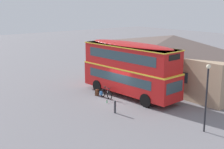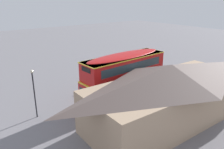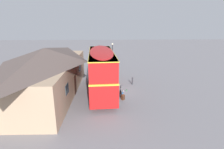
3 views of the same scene
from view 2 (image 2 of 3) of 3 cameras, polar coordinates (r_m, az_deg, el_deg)
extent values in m
plane|color=slate|center=(25.09, 0.72, -4.85)|extent=(120.00, 120.00, 0.00)
cylinder|color=black|center=(21.33, -0.63, -7.74)|extent=(1.11, 0.34, 1.10)
cylinder|color=black|center=(23.03, -4.43, -5.68)|extent=(1.11, 0.34, 1.10)
cylinder|color=black|center=(25.21, 9.92, -3.67)|extent=(1.11, 0.34, 1.10)
cylinder|color=black|center=(26.67, 6.02, -2.19)|extent=(1.11, 0.34, 1.10)
cube|color=red|center=(23.56, 3.12, -2.51)|extent=(9.77, 3.03, 2.10)
cube|color=yellow|center=(23.19, 3.17, -0.03)|extent=(9.79, 3.05, 0.12)
cube|color=red|center=(22.89, 3.21, 2.29)|extent=(9.48, 2.96, 1.90)
ellipsoid|color=red|center=(22.61, 3.26, 4.79)|extent=(9.28, 2.90, 0.36)
cube|color=#2D424C|center=(20.71, -6.64, -5.00)|extent=(0.17, 2.05, 0.90)
cube|color=black|center=(19.94, -6.59, 1.22)|extent=(0.14, 1.38, 0.44)
cube|color=#2D424C|center=(24.43, 1.49, -0.93)|extent=(7.51, 0.46, 0.76)
cube|color=#2D424C|center=(23.70, 1.20, 3.29)|extent=(7.90, 0.48, 0.80)
cube|color=#2D424C|center=(22.77, 5.64, -2.55)|extent=(7.51, 0.46, 0.76)
cube|color=#2D424C|center=(22.02, 5.39, 1.97)|extent=(7.90, 0.48, 0.80)
cube|color=yellow|center=(22.64, 3.26, 4.50)|extent=(9.58, 3.05, 0.08)
torus|color=black|center=(25.64, 0.72, -3.48)|extent=(0.68, 0.09, 0.68)
torus|color=black|center=(26.22, 2.51, -2.98)|extent=(0.68, 0.09, 0.68)
cylinder|color=#B2B2B7|center=(25.64, 0.72, -3.48)|extent=(0.05, 0.10, 0.05)
cylinder|color=#B2B2B7|center=(26.22, 2.51, -2.98)|extent=(0.05, 0.10, 0.05)
cylinder|color=black|center=(25.69, 1.21, -2.80)|extent=(0.46, 0.04, 0.67)
cylinder|color=black|center=(25.61, 1.34, -2.04)|extent=(0.57, 0.05, 0.09)
cylinder|color=black|center=(25.85, 1.72, -2.61)|extent=(0.18, 0.04, 0.71)
cylinder|color=black|center=(26.08, 2.05, -3.17)|extent=(0.53, 0.04, 0.09)
cylinder|color=black|center=(25.99, 2.18, -2.42)|extent=(0.41, 0.03, 0.65)
cylinder|color=black|center=(25.55, 0.77, -2.86)|extent=(0.09, 0.03, 0.59)
cylinder|color=black|center=(25.44, 0.83, -2.13)|extent=(0.04, 0.46, 0.03)
ellipsoid|color=black|center=(25.76, 1.88, -1.78)|extent=(0.26, 0.10, 0.06)
cube|color=#2D609E|center=(26.32, 2.26, -2.84)|extent=(0.28, 0.14, 0.32)
cylinder|color=silver|center=(25.69, 1.21, -2.80)|extent=(0.07, 0.07, 0.18)
cube|color=#592D19|center=(26.72, 3.34, -2.74)|extent=(0.39, 0.40, 0.53)
ellipsoid|color=#592D19|center=(26.62, 3.36, -2.21)|extent=(0.37, 0.38, 0.10)
cube|color=#3E2011|center=(26.62, 3.26, -3.01)|extent=(0.16, 0.20, 0.18)
cylinder|color=black|center=(26.83, 3.59, -2.65)|extent=(0.05, 0.05, 0.42)
cylinder|color=black|center=(26.86, 3.25, -2.61)|extent=(0.05, 0.05, 0.42)
cylinder|color=silver|center=(25.73, -0.74, -3.97)|extent=(0.07, 0.07, 0.21)
cylinder|color=black|center=(25.69, -0.74, -3.73)|extent=(0.04, 0.04, 0.03)
cylinder|color=green|center=(25.96, -1.35, -3.75)|extent=(0.08, 0.08, 0.22)
cylinder|color=black|center=(25.91, -1.35, -3.50)|extent=(0.05, 0.05, 0.03)
cube|color=tan|center=(19.82, 14.22, -6.58)|extent=(14.91, 6.14, 3.57)
pyramid|color=brown|center=(18.90, 14.83, 0.31)|extent=(15.32, 6.55, 1.46)
cube|color=#3D2319|center=(21.90, 8.25, -5.75)|extent=(1.10, 0.06, 2.10)
cube|color=#2D424C|center=(24.11, 14.72, -1.49)|extent=(1.10, 0.06, 0.90)
cube|color=#2D424C|center=(19.33, 0.39, -6.05)|extent=(1.10, 0.06, 0.90)
cylinder|color=black|center=(20.66, -19.01, -5.08)|extent=(0.11, 0.11, 4.17)
sphere|color=#F2E5BF|center=(19.91, -19.69, 0.73)|extent=(0.28, 0.28, 0.28)
cylinder|color=#333338|center=(25.50, -6.84, -3.55)|extent=(0.16, 0.16, 0.85)
sphere|color=#333338|center=(25.33, -6.88, -2.58)|extent=(0.16, 0.16, 0.16)
camera|label=1|loc=(35.14, -46.58, 9.92)|focal=49.79mm
camera|label=3|loc=(36.90, 26.06, 13.18)|focal=28.52mm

